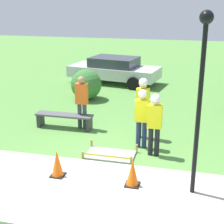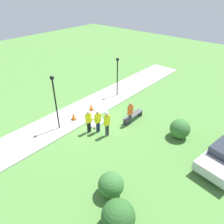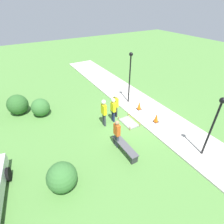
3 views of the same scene
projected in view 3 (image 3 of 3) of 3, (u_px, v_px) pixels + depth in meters
name	position (u px, v px, depth m)	size (l,w,h in m)	color
ground_plane	(135.00, 120.00, 12.30)	(60.00, 60.00, 0.00)	#51843D
sidewalk	(151.00, 113.00, 12.90)	(28.00, 2.97, 0.10)	#BCB7AD
wet_concrete_patch	(129.00, 122.00, 11.99)	(1.41, 0.87, 0.25)	gray
traffic_cone_near_patch	(156.00, 118.00, 11.78)	(0.34, 0.34, 0.67)	black
traffic_cone_far_patch	(139.00, 106.00, 13.12)	(0.34, 0.34, 0.64)	black
park_bench	(125.00, 147.00, 9.57)	(1.98, 0.44, 0.50)	#2D2D33
worker_supervisor	(116.00, 103.00, 12.11)	(0.40, 0.26, 1.80)	black
worker_assistant	(104.00, 110.00, 11.15)	(0.40, 0.28, 1.95)	#383D47
worker_trainee	(113.00, 108.00, 11.61)	(0.40, 0.26, 1.78)	navy
bystander_in_orange_shirt	(117.00, 132.00, 9.57)	(0.40, 0.24, 1.81)	#383D47
lamppost_near	(130.00, 71.00, 12.84)	(0.28, 0.28, 3.94)	black
lamppost_far	(215.00, 119.00, 8.27)	(0.28, 0.28, 3.46)	black
shrub_rounded_near	(41.00, 107.00, 12.48)	(1.28, 1.28, 1.28)	#387033
shrub_rounded_mid	(62.00, 177.00, 7.62)	(1.34, 1.34, 1.34)	#387033
shrub_rounded_far	(18.00, 105.00, 12.64)	(1.46, 1.46, 1.46)	#2D6028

